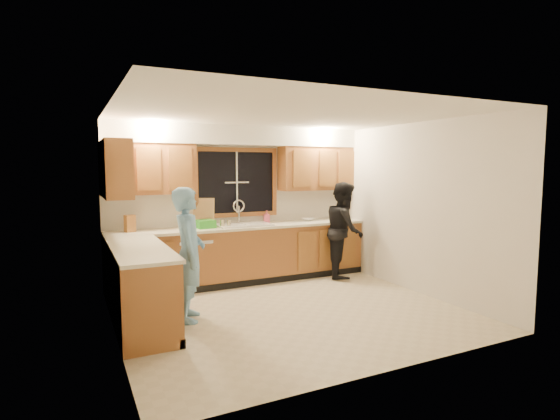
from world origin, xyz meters
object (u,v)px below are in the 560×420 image
at_px(stove, 147,300).
at_px(bowl, 308,220).
at_px(soap_bottle, 267,217).
at_px(dishwasher, 192,262).
at_px(woman, 344,230).
at_px(dish_crate, 205,224).
at_px(man, 189,254).
at_px(knife_block, 130,223).
at_px(sink, 243,229).

height_order(stove, bowl, bowl).
bearing_deg(soap_bottle, dishwasher, -173.07).
height_order(dishwasher, stove, stove).
xyz_separation_m(woman, soap_bottle, (-1.18, 0.57, 0.22)).
xyz_separation_m(dish_crate, bowl, (1.85, 0.07, -0.04)).
bearing_deg(man, woman, -55.69).
bearing_deg(man, knife_block, 35.33).
xyz_separation_m(stove, man, (0.57, 0.46, 0.36)).
xyz_separation_m(dishwasher, man, (-0.38, -1.35, 0.40)).
relative_size(sink, knife_block, 3.49).
height_order(dish_crate, soap_bottle, soap_bottle).
height_order(dishwasher, soap_bottle, soap_bottle).
distance_m(dishwasher, soap_bottle, 1.47).
bearing_deg(knife_block, stove, -110.57).
distance_m(sink, dishwasher, 0.96).
xyz_separation_m(stove, soap_bottle, (2.28, 1.97, 0.57)).
distance_m(stove, soap_bottle, 3.07).
height_order(soap_bottle, bowl, soap_bottle).
xyz_separation_m(dishwasher, dish_crate, (0.22, -0.01, 0.57)).
bearing_deg(bowl, woman, -47.38).
distance_m(knife_block, dish_crate, 1.10).
relative_size(sink, dish_crate, 3.23).
relative_size(woman, knife_block, 6.52).
xyz_separation_m(dishwasher, bowl, (2.07, 0.07, 0.53)).
relative_size(stove, man, 0.56).
xyz_separation_m(stove, knife_block, (0.08, 1.88, 0.59)).
bearing_deg(man, dishwasher, 0.46).
height_order(woman, soap_bottle, woman).
distance_m(knife_block, bowl, 2.94).
relative_size(man, bowl, 7.97).
relative_size(dishwasher, stove, 0.91).
bearing_deg(bowl, knife_block, 179.91).
distance_m(soap_bottle, bowl, 0.75).
relative_size(stove, woman, 0.56).
bearing_deg(dishwasher, bowl, 1.84).
bearing_deg(soap_bottle, dish_crate, -171.47).
bearing_deg(dishwasher, knife_block, 175.37).
distance_m(dishwasher, stove, 2.04).
bearing_deg(sink, soap_bottle, 17.08).
relative_size(man, woman, 1.01).
bearing_deg(knife_block, dish_crate, -22.24).
bearing_deg(dish_crate, man, -113.97).
bearing_deg(knife_block, dishwasher, -22.89).
xyz_separation_m(sink, man, (-1.23, -1.37, -0.06)).
height_order(dishwasher, dish_crate, dish_crate).
bearing_deg(sink, man, -132.04).
height_order(dishwasher, knife_block, knife_block).
bearing_deg(man, dish_crate, -7.75).
bearing_deg(woman, sink, 107.54).
distance_m(man, dish_crate, 1.48).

